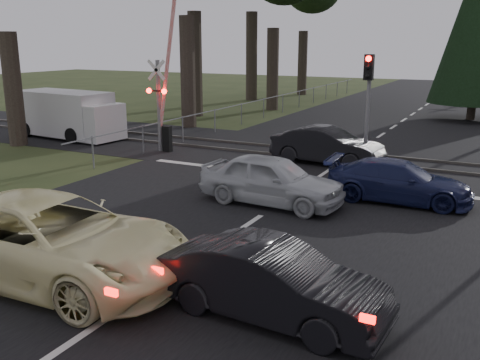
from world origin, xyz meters
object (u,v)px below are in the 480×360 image
Objects in this scene: blue_sedan at (398,181)px; white_van at (70,115)px; traffic_signal_center at (368,91)px; dark_hatchback at (273,282)px; silver_car at (272,180)px; crossing_signal at (163,103)px; dark_car_far at (327,146)px; cream_coupe at (51,240)px.

white_van is (-16.18, 3.63, 0.52)m from blue_sedan.
white_van is at bearing 74.95° from blue_sedan.
white_van is at bearing -179.11° from traffic_signal_center.
silver_car reaches higher than dark_hatchback.
white_van is (-14.20, -0.22, -1.68)m from traffic_signal_center.
crossing_signal is 14.64m from dark_hatchback.
crossing_signal reaches higher than blue_sedan.
traffic_signal_center reaches higher than dark_car_far.
traffic_signal_center reaches higher than silver_car.
white_van is (-15.65, 11.52, 0.48)m from dark_hatchback.
crossing_signal reaches higher than traffic_signal_center.
blue_sedan is (3.18, 1.91, -0.11)m from silver_car.
traffic_signal_center is 6.24m from silver_car.
dark_hatchback is (1.46, -11.74, -2.16)m from traffic_signal_center.
traffic_signal_center is 12.81m from cream_coupe.
traffic_signal_center is 0.98× the size of silver_car.
traffic_signal_center is 2.53m from dark_car_far.
dark_hatchback is 12.05m from dark_car_far.
cream_coupe is 1.01× the size of white_van.
crossing_signal is 8.69m from silver_car.
traffic_signal_center is (8.27, 0.89, 0.75)m from crossing_signal.
crossing_signal is 7.06m from dark_car_far.
dark_car_far is at bearing 17.31° from dark_hatchback.
cream_coupe is (-3.00, -12.29, -1.99)m from traffic_signal_center.
dark_car_far is at bearing 6.33° from white_van.
silver_car is (7.07, -4.86, -1.34)m from crossing_signal.
dark_hatchback is 19.44m from white_van.
crossing_signal is 6.03m from white_van.
cream_coupe is 16.47m from white_van.
crossing_signal is 1.66× the size of silver_car.
cream_coupe is at bearing 168.15° from silver_car.
dark_hatchback is 0.67× the size of white_van.
blue_sedan is at bearing -133.02° from dark_car_far.
blue_sedan is 0.98× the size of dark_car_far.
crossing_signal is at bearing 45.47° from dark_hatchback.
blue_sedan is at bearing -62.76° from traffic_signal_center.
traffic_signal_center is at bearing 10.64° from dark_hatchback.
dark_hatchback is (9.73, -10.85, -1.41)m from crossing_signal.
dark_car_far is at bearing 39.20° from blue_sedan.
crossing_signal is at bearing -0.96° from white_van.
crossing_signal is at bearing 59.00° from silver_car.
cream_coupe reaches higher than dark_car_far.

